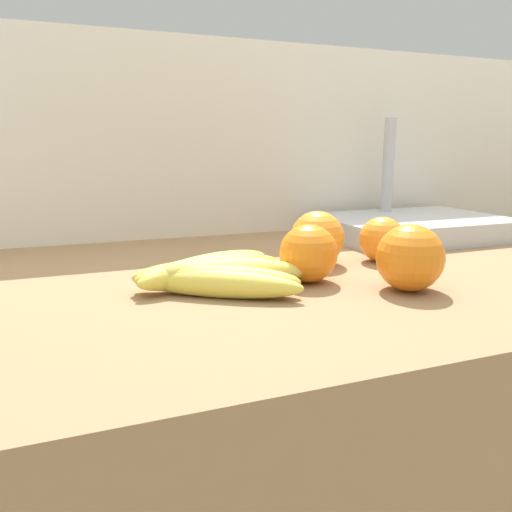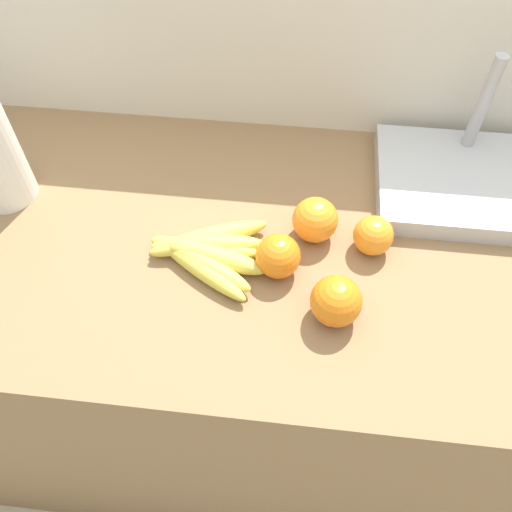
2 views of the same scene
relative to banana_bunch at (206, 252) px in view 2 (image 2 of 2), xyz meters
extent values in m
plane|color=beige|center=(0.21, 0.05, -0.94)|extent=(6.00, 6.00, 0.00)
cube|color=olive|center=(0.21, 0.05, -0.48)|extent=(1.83, 0.65, 0.92)
cube|color=silver|center=(0.21, 0.40, -0.29)|extent=(2.23, 0.06, 1.30)
ellipsoid|color=#E7D24C|center=(-0.01, -0.03, 0.00)|extent=(0.19, 0.14, 0.03)
ellipsoid|color=#E8C84C|center=(0.00, -0.02, 0.00)|extent=(0.20, 0.12, 0.04)
ellipsoid|color=#D7C54C|center=(0.00, -0.01, 0.00)|extent=(0.22, 0.08, 0.04)
ellipsoid|color=#D7D14C|center=(0.00, 0.01, 0.00)|extent=(0.19, 0.04, 0.03)
ellipsoid|color=#E9C44C|center=(0.00, 0.01, 0.00)|extent=(0.20, 0.07, 0.04)
ellipsoid|color=#E9D24C|center=(0.00, 0.03, 0.00)|extent=(0.21, 0.12, 0.04)
sphere|color=orange|center=(0.13, -0.01, 0.02)|extent=(0.08, 0.08, 0.08)
sphere|color=orange|center=(0.22, -0.09, 0.02)|extent=(0.08, 0.08, 0.08)
sphere|color=orange|center=(0.18, 0.08, 0.02)|extent=(0.08, 0.08, 0.08)
sphere|color=orange|center=(0.28, 0.06, 0.02)|extent=(0.07, 0.07, 0.07)
cube|color=#B7BABF|center=(0.47, 0.22, 0.00)|extent=(0.35, 0.26, 0.04)
cylinder|color=#B2B2B7|center=(0.47, 0.31, 0.12)|extent=(0.02, 0.02, 0.19)
camera|label=1|loc=(-0.16, -0.57, 0.15)|focal=34.55mm
camera|label=2|loc=(0.15, -0.54, 0.73)|focal=37.35mm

